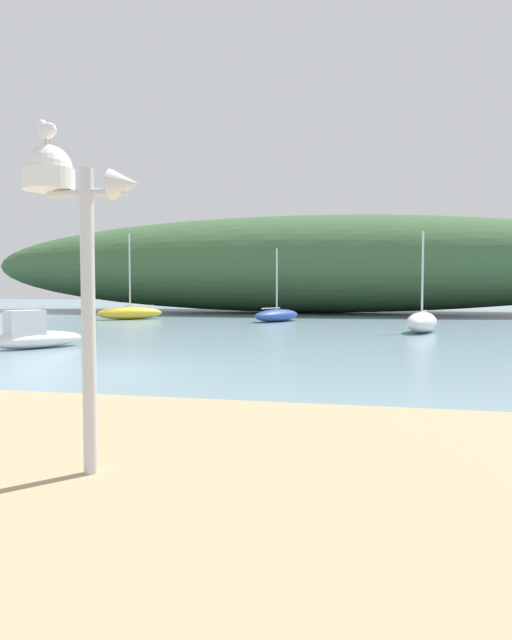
# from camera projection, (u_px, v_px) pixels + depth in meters

# --- Properties ---
(ground_plane) EXTENTS (120.00, 120.00, 0.00)m
(ground_plane) POSITION_uv_depth(u_px,v_px,m) (97.00, 371.00, 12.79)
(ground_plane) COLOR #7A99A8
(distant_hill) EXTENTS (46.48, 11.70, 6.53)m
(distant_hill) POSITION_uv_depth(u_px,v_px,m) (306.00, 264.00, 40.78)
(distant_hill) COLOR #3D6038
(distant_hill) RESTS_ON ground
(mast_structure) EXTENTS (1.05, 0.44, 2.82)m
(mast_structure) POSITION_uv_depth(u_px,v_px,m) (67.00, 210.00, 5.11)
(mast_structure) COLOR silver
(mast_structure) RESTS_ON beach_sand
(seagull_on_radar) EXTENTS (0.31, 0.23, 0.23)m
(seagull_on_radar) POSITION_uv_depth(u_px,v_px,m) (47.00, 130.00, 5.12)
(seagull_on_radar) COLOR orange
(seagull_on_radar) RESTS_ON mast_structure
(sailboat_mid_channel) EXTENTS (3.34, 3.18, 4.61)m
(sailboat_mid_channel) POSITION_uv_depth(u_px,v_px,m) (130.00, 313.00, 32.22)
(sailboat_mid_channel) COLOR gold
(sailboat_mid_channel) RESTS_ON ground
(sailboat_far_right) EXTENTS (1.65, 3.06, 3.92)m
(sailboat_far_right) POSITION_uv_depth(u_px,v_px,m) (422.00, 322.00, 23.24)
(sailboat_far_right) COLOR white
(sailboat_far_right) RESTS_ON ground
(sailboat_far_left) EXTENTS (2.48, 3.46, 3.68)m
(sailboat_far_left) POSITION_uv_depth(u_px,v_px,m) (277.00, 315.00, 30.30)
(sailboat_far_left) COLOR #2D4C9E
(sailboat_far_left) RESTS_ON ground
(motorboat_near_shore) EXTENTS (2.30, 2.83, 1.12)m
(motorboat_near_shore) POSITION_uv_depth(u_px,v_px,m) (32.00, 335.00, 17.33)
(motorboat_near_shore) COLOR white
(motorboat_near_shore) RESTS_ON ground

